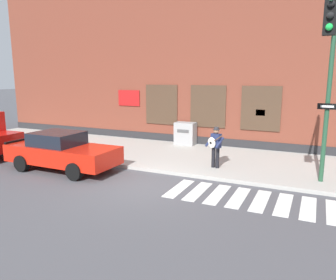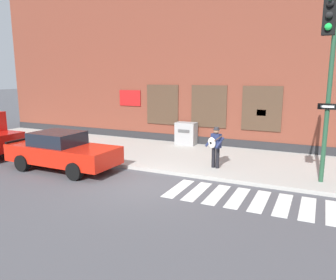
{
  "view_description": "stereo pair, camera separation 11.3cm",
  "coord_description": "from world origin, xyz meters",
  "px_view_note": "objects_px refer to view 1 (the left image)",
  "views": [
    {
      "loc": [
        5.25,
        -9.53,
        3.71
      ],
      "look_at": [
        0.04,
        1.78,
        1.29
      ],
      "focal_mm": 35.0,
      "sensor_mm": 36.0,
      "label": 1
    },
    {
      "loc": [
        5.36,
        -9.48,
        3.71
      ],
      "look_at": [
        0.04,
        1.78,
        1.29
      ],
      "focal_mm": 35.0,
      "sensor_mm": 36.0,
      "label": 2
    }
  ],
  "objects_px": {
    "red_car": "(62,151)",
    "busker": "(215,145)",
    "traffic_light": "(329,70)",
    "utility_box": "(185,133)"
  },
  "relations": [
    {
      "from": "red_car",
      "to": "busker",
      "type": "height_order",
      "value": "busker"
    },
    {
      "from": "red_car",
      "to": "busker",
      "type": "bearing_deg",
      "value": 22.82
    },
    {
      "from": "busker",
      "to": "traffic_light",
      "type": "height_order",
      "value": "traffic_light"
    },
    {
      "from": "red_car",
      "to": "busker",
      "type": "xyz_separation_m",
      "value": [
        5.65,
        2.38,
        0.3
      ]
    },
    {
      "from": "red_car",
      "to": "traffic_light",
      "type": "bearing_deg",
      "value": 6.58
    },
    {
      "from": "utility_box",
      "to": "red_car",
      "type": "bearing_deg",
      "value": -115.31
    },
    {
      "from": "red_car",
      "to": "traffic_light",
      "type": "xyz_separation_m",
      "value": [
        9.42,
        1.09,
        3.13
      ]
    },
    {
      "from": "traffic_light",
      "to": "busker",
      "type": "bearing_deg",
      "value": 161.12
    },
    {
      "from": "red_car",
      "to": "utility_box",
      "type": "height_order",
      "value": "red_car"
    },
    {
      "from": "red_car",
      "to": "traffic_light",
      "type": "height_order",
      "value": "traffic_light"
    }
  ]
}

